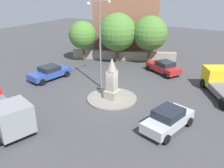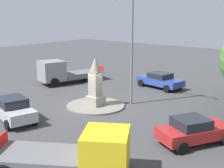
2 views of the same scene
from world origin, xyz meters
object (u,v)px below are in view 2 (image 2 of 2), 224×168
streetlamp (132,37)px  car_red_near_island (194,130)px  monument (95,84)px  car_blue_parked_right (160,80)px  truck_grey_parked_left (62,72)px  truck_yellow_approaching (77,154)px  car_silver_passing (13,109)px

streetlamp → car_red_near_island: (6.74, -3.70, -4.21)m
car_red_near_island → monument: bearing=169.8°
car_blue_parked_right → streetlamp: bearing=-80.3°
truck_grey_parked_left → monument: bearing=-25.0°
truck_yellow_approaching → truck_grey_parked_left: 17.48m
streetlamp → truck_yellow_approaching: size_ratio=1.39×
car_blue_parked_right → car_red_near_island: car_red_near_island is taller
monument → truck_yellow_approaching: (5.98, -7.67, -0.75)m
truck_yellow_approaching → car_blue_parked_right: bearing=109.0°
monument → truck_yellow_approaching: bearing=-52.0°
car_red_near_island → truck_yellow_approaching: bearing=-110.8°
car_silver_passing → truck_grey_parked_left: truck_grey_parked_left is taller
truck_yellow_approaching → car_red_near_island: bearing=69.2°
streetlamp → truck_grey_parked_left: size_ratio=1.29×
car_silver_passing → truck_yellow_approaching: 8.20m
truck_grey_parked_left → car_blue_parked_right: bearing=28.7°
streetlamp → car_blue_parked_right: streetlamp is taller
truck_yellow_approaching → truck_grey_parked_left: bearing=140.3°
monument → car_red_near_island: monument is taller
streetlamp → truck_grey_parked_left: 9.94m
monument → car_blue_parked_right: bearing=85.6°
monument → car_silver_passing: 5.95m
monument → truck_yellow_approaching: 9.75m
car_blue_parked_right → truck_yellow_approaching: 16.48m
car_red_near_island → car_silver_passing: (-10.27, -4.06, 0.05)m
car_blue_parked_right → truck_grey_parked_left: 9.23m
car_blue_parked_right → car_silver_passing: size_ratio=1.05×
monument → car_blue_parked_right: monument is taller
car_red_near_island → car_silver_passing: bearing=-158.4°
monument → truck_grey_parked_left: 8.28m
car_red_near_island → truck_yellow_approaching: truck_yellow_approaching is taller
car_blue_parked_right → truck_yellow_approaching: (5.37, -15.58, 0.25)m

